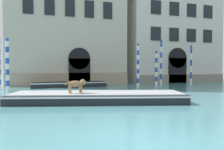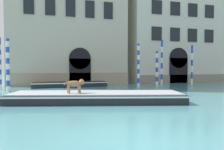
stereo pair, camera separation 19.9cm
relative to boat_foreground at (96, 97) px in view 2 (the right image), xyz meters
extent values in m
plane|color=teal|center=(-0.29, -5.98, -0.27)|extent=(120.00, 120.00, 0.00)
cube|color=tan|center=(-0.27, 10.67, 0.35)|extent=(11.99, 0.16, 1.25)
cube|color=black|center=(0.63, 10.66, 1.06)|extent=(2.15, 0.14, 2.67)
cylinder|color=black|center=(0.63, 10.66, 2.40)|extent=(2.15, 0.14, 2.15)
cube|color=black|center=(-4.11, 10.68, 7.36)|extent=(0.93, 0.10, 1.70)
cube|color=black|center=(-2.19, 10.68, 7.36)|extent=(0.93, 0.10, 1.70)
cube|color=black|center=(-0.27, 10.68, 7.36)|extent=(0.93, 0.10, 1.70)
cube|color=black|center=(1.65, 10.68, 7.36)|extent=(0.93, 0.10, 1.70)
cube|color=black|center=(3.57, 10.68, 7.36)|extent=(0.93, 0.10, 1.70)
cube|color=beige|center=(12.57, 13.72, 8.62)|extent=(11.54, 6.00, 17.78)
cube|color=gray|center=(12.57, 10.67, 0.20)|extent=(11.54, 0.16, 0.95)
cube|color=black|center=(11.90, 10.66, 1.16)|extent=(2.32, 0.14, 2.86)
cylinder|color=black|center=(11.90, 10.66, 2.59)|extent=(2.32, 0.14, 2.32)
cube|color=black|center=(9.10, 10.68, 5.24)|extent=(1.21, 0.10, 1.52)
cube|color=black|center=(11.41, 10.68, 5.24)|extent=(1.21, 0.10, 1.52)
cube|color=black|center=(13.72, 10.68, 5.24)|extent=(1.21, 0.10, 1.52)
cube|color=black|center=(16.03, 10.68, 5.24)|extent=(1.21, 0.10, 1.52)
cube|color=black|center=(9.10, 10.68, 8.13)|extent=(1.21, 0.10, 1.52)
cube|color=black|center=(11.41, 10.68, 8.13)|extent=(1.21, 0.10, 1.52)
cube|color=black|center=(13.72, 10.68, 8.13)|extent=(1.21, 0.10, 1.52)
cube|color=black|center=(16.03, 10.68, 8.13)|extent=(1.21, 0.10, 1.52)
cube|color=black|center=(0.00, 0.00, -0.05)|extent=(9.28, 4.48, 0.45)
cube|color=white|center=(0.00, 0.00, 0.12)|extent=(9.32, 4.52, 0.08)
cube|color=#9EA3A8|center=(0.00, 0.00, 0.21)|extent=(8.97, 4.23, 0.06)
cylinder|color=#997047|center=(-0.92, 0.09, 0.44)|extent=(0.10, 0.10, 0.39)
cylinder|color=#997047|center=(-0.89, -0.13, 0.44)|extent=(0.10, 0.10, 0.39)
cylinder|color=#997047|center=(-1.47, -0.01, 0.44)|extent=(0.10, 0.10, 0.39)
cylinder|color=#997047|center=(-1.44, -0.22, 0.44)|extent=(0.10, 0.10, 0.39)
ellipsoid|color=#997047|center=(-1.18, -0.07, 0.72)|extent=(0.78, 0.43, 0.31)
ellipsoid|color=#AD7042|center=(-1.29, -0.09, 0.81)|extent=(0.36, 0.27, 0.11)
sphere|color=#997047|center=(-0.78, 0.00, 0.79)|extent=(0.29, 0.29, 0.29)
cone|color=#AD7042|center=(-0.80, 0.08, 0.90)|extent=(0.09, 0.09, 0.12)
cone|color=#AD7042|center=(-0.77, -0.08, 0.90)|extent=(0.09, 0.09, 0.12)
cylinder|color=#997047|center=(-1.58, -0.14, 0.77)|extent=(0.27, 0.11, 0.21)
cube|color=black|center=(-0.51, 9.24, -0.05)|extent=(6.75, 1.89, 0.45)
cube|color=white|center=(-0.51, 9.24, 0.12)|extent=(6.78, 1.92, 0.08)
cube|color=#8C7251|center=(-0.51, 9.24, -0.07)|extent=(3.73, 1.37, 0.41)
cylinder|color=white|center=(7.58, 7.70, -0.05)|extent=(0.25, 0.25, 0.45)
cylinder|color=#234CAD|center=(7.58, 7.70, 0.40)|extent=(0.25, 0.25, 0.45)
cylinder|color=white|center=(7.58, 7.70, 0.85)|extent=(0.25, 0.25, 0.45)
cylinder|color=#234CAD|center=(7.58, 7.70, 1.29)|extent=(0.25, 0.25, 0.45)
cylinder|color=white|center=(7.58, 7.70, 1.74)|extent=(0.25, 0.25, 0.45)
cylinder|color=#234CAD|center=(7.58, 7.70, 2.19)|extent=(0.25, 0.25, 0.45)
cylinder|color=white|center=(7.58, 7.70, 2.63)|extent=(0.25, 0.25, 0.45)
sphere|color=#234CAD|center=(7.58, 7.70, 2.97)|extent=(0.27, 0.27, 0.27)
cylinder|color=white|center=(11.66, 7.92, 0.05)|extent=(0.20, 0.20, 0.65)
cylinder|color=#234CAD|center=(11.66, 7.92, 0.70)|extent=(0.20, 0.20, 0.65)
cylinder|color=white|center=(11.66, 7.92, 1.34)|extent=(0.20, 0.20, 0.65)
cylinder|color=#234CAD|center=(11.66, 7.92, 1.99)|extent=(0.20, 0.20, 0.65)
cylinder|color=white|center=(11.66, 7.92, 2.64)|extent=(0.20, 0.20, 0.65)
cylinder|color=#234CAD|center=(11.66, 7.92, 3.28)|extent=(0.20, 0.20, 0.65)
sphere|color=#234CAD|center=(11.66, 7.92, 3.70)|extent=(0.21, 0.21, 0.21)
cylinder|color=white|center=(5.30, 6.84, -0.07)|extent=(0.22, 0.22, 0.41)
cylinder|color=#234CAD|center=(5.30, 6.84, 0.35)|extent=(0.22, 0.22, 0.41)
cylinder|color=white|center=(5.30, 6.84, 0.76)|extent=(0.22, 0.22, 0.41)
cylinder|color=#234CAD|center=(5.30, 6.84, 1.17)|extent=(0.22, 0.22, 0.41)
cylinder|color=white|center=(5.30, 6.84, 1.59)|extent=(0.22, 0.22, 0.41)
cylinder|color=#234CAD|center=(5.30, 6.84, 2.00)|extent=(0.22, 0.22, 0.41)
cylinder|color=white|center=(5.30, 6.84, 2.41)|extent=(0.22, 0.22, 0.41)
cylinder|color=#234CAD|center=(5.30, 6.84, 2.83)|extent=(0.22, 0.22, 0.41)
cylinder|color=white|center=(5.30, 6.84, 3.24)|extent=(0.22, 0.22, 0.41)
sphere|color=#234CAD|center=(5.30, 6.84, 3.54)|extent=(0.23, 0.23, 0.23)
cylinder|color=white|center=(-5.30, 6.51, -0.06)|extent=(0.25, 0.25, 0.42)
cylinder|color=#234CAD|center=(-5.30, 6.51, 0.35)|extent=(0.25, 0.25, 0.42)
cylinder|color=white|center=(-5.30, 6.51, 0.77)|extent=(0.25, 0.25, 0.42)
cylinder|color=#234CAD|center=(-5.30, 6.51, 1.18)|extent=(0.25, 0.25, 0.42)
cylinder|color=white|center=(-5.30, 6.51, 1.60)|extent=(0.25, 0.25, 0.42)
cylinder|color=#234CAD|center=(-5.30, 6.51, 2.01)|extent=(0.25, 0.25, 0.42)
cylinder|color=white|center=(-5.30, 6.51, 2.43)|extent=(0.25, 0.25, 0.42)
cylinder|color=#234CAD|center=(-5.30, 6.51, 2.84)|extent=(0.25, 0.25, 0.42)
cylinder|color=white|center=(-5.30, 6.51, 3.26)|extent=(0.25, 0.25, 0.42)
sphere|color=#234CAD|center=(-5.30, 6.51, 3.58)|extent=(0.26, 0.26, 0.26)
cylinder|color=white|center=(-6.22, 8.56, -0.07)|extent=(0.20, 0.20, 0.41)
cylinder|color=#234CAD|center=(-6.22, 8.56, 0.34)|extent=(0.20, 0.20, 0.41)
cylinder|color=white|center=(-6.22, 8.56, 0.75)|extent=(0.20, 0.20, 0.41)
cylinder|color=#234CAD|center=(-6.22, 8.56, 1.15)|extent=(0.20, 0.20, 0.41)
cylinder|color=white|center=(-6.22, 8.56, 1.56)|extent=(0.20, 0.20, 0.41)
cylinder|color=#234CAD|center=(-6.22, 8.56, 1.97)|extent=(0.20, 0.20, 0.41)
cylinder|color=white|center=(-6.22, 8.56, 2.37)|extent=(0.20, 0.20, 0.41)
cylinder|color=#234CAD|center=(-6.22, 8.56, 2.78)|extent=(0.20, 0.20, 0.41)
cylinder|color=white|center=(-6.22, 8.56, 3.19)|extent=(0.20, 0.20, 0.41)
cylinder|color=#234CAD|center=(-6.22, 8.56, 3.60)|extent=(0.20, 0.20, 0.41)
cylinder|color=white|center=(8.73, 8.82, 0.00)|extent=(0.21, 0.21, 0.55)
cylinder|color=#234CAD|center=(8.73, 8.82, 0.56)|extent=(0.21, 0.21, 0.55)
cylinder|color=white|center=(8.73, 8.82, 1.11)|extent=(0.21, 0.21, 0.55)
cylinder|color=#234CAD|center=(8.73, 8.82, 1.67)|extent=(0.21, 0.21, 0.55)
cylinder|color=white|center=(8.73, 8.82, 2.22)|extent=(0.21, 0.21, 0.55)
cylinder|color=#234CAD|center=(8.73, 8.82, 2.78)|extent=(0.21, 0.21, 0.55)
cylinder|color=white|center=(8.73, 8.82, 3.33)|extent=(0.21, 0.21, 0.55)
cylinder|color=#234CAD|center=(8.73, 8.82, 3.88)|extent=(0.21, 0.21, 0.55)
sphere|color=#234CAD|center=(8.73, 8.82, 4.26)|extent=(0.22, 0.22, 0.22)
camera|label=1|loc=(-2.60, -11.13, 1.58)|focal=35.00mm
camera|label=2|loc=(-2.41, -11.18, 1.58)|focal=35.00mm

